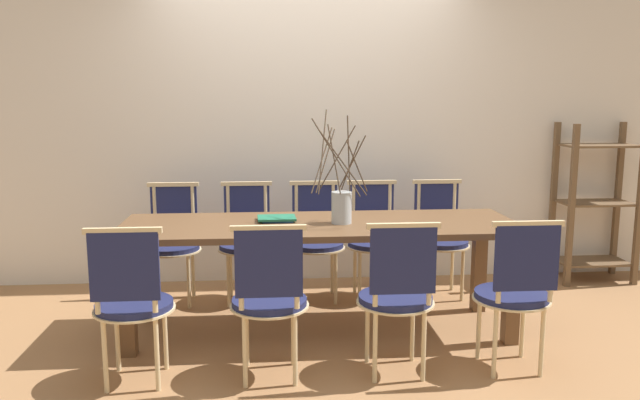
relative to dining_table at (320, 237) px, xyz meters
name	(u,v)px	position (x,y,z in m)	size (l,w,h in m)	color
ground_plane	(320,330)	(0.00, 0.00, -0.64)	(16.00, 16.00, 0.00)	#9E7047
wall_rear	(308,90)	(0.00, 1.24, 0.96)	(12.00, 0.06, 3.20)	silver
dining_table	(320,237)	(0.00, 0.00, 0.00)	(2.57, 0.83, 0.74)	brown
chair_near_leftend	(132,299)	(-1.06, -0.71, -0.15)	(0.44, 0.44, 0.90)	#1E234C
chair_near_left	(269,295)	(-0.33, -0.71, -0.15)	(0.44, 0.44, 0.90)	#1E234C
chair_near_center	(397,292)	(0.37, -0.71, -0.15)	(0.44, 0.44, 0.90)	#1E234C
chair_near_right	(515,289)	(1.04, -0.71, -0.15)	(0.44, 0.44, 0.90)	#1E234C
chair_far_leftend	(173,239)	(-1.06, 0.71, -0.15)	(0.44, 0.44, 0.90)	#1E234C
chair_far_left	(247,238)	(-0.50, 0.71, -0.15)	(0.44, 0.44, 0.90)	#1E234C
chair_far_center	(316,236)	(0.03, 0.71, -0.15)	(0.44, 0.44, 0.90)	#1E234C
chair_far_right	(374,235)	(0.48, 0.71, -0.15)	(0.44, 0.44, 0.90)	#1E234C
chair_far_rightend	(440,234)	(1.00, 0.71, -0.15)	(0.44, 0.44, 0.90)	#1E234C
vase_centerpiece	(341,203)	(0.14, -0.02, 0.23)	(0.37, 0.41, 0.73)	#B2BCC1
book_stack	(277,219)	(-0.28, 0.09, 0.11)	(0.26, 0.22, 0.03)	#234C8C
shelving_rack	(595,203)	(2.40, 0.99, 0.02)	(0.62, 0.37, 1.33)	brown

